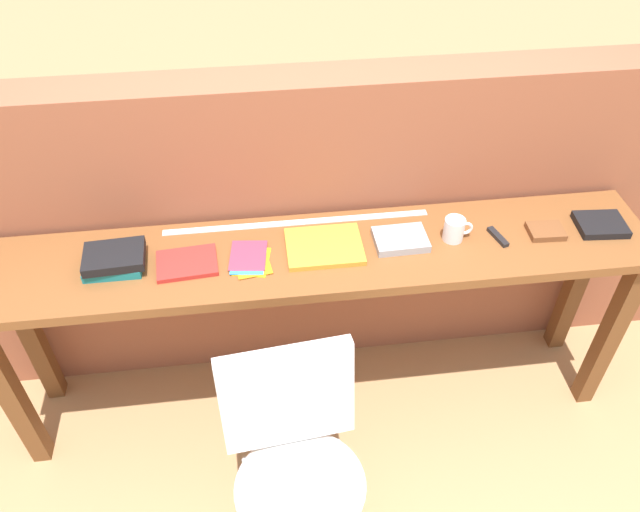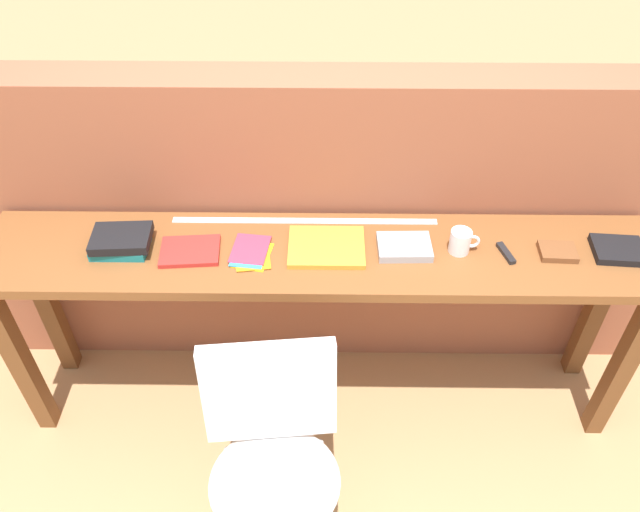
{
  "view_description": "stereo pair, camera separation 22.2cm",
  "coord_description": "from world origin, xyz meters",
  "px_view_note": "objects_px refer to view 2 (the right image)",
  "views": [
    {
      "loc": [
        -0.2,
        -1.38,
        2.4
      ],
      "look_at": [
        0.0,
        0.25,
        0.9
      ],
      "focal_mm": 35.0,
      "sensor_mm": 36.0,
      "label": 1
    },
    {
      "loc": [
        0.02,
        -1.39,
        2.4
      ],
      "look_at": [
        0.0,
        0.25,
        0.9
      ],
      "focal_mm": 35.0,
      "sensor_mm": 36.0,
      "label": 2
    }
  ],
  "objects_px": {
    "chair_white_moulded": "(273,451)",
    "book_open_centre": "(326,247)",
    "leather_journal_brown": "(558,252)",
    "book_stack_leftmost": "(121,242)",
    "mug": "(461,241)",
    "book_repair_rightmost": "(618,250)",
    "multitool_folded": "(506,253)",
    "magazine_cycling": "(190,251)",
    "pamphlet_pile_colourful": "(251,253)"
  },
  "relations": [
    {
      "from": "book_open_centre",
      "to": "book_repair_rightmost",
      "type": "distance_m",
      "value": 1.06
    },
    {
      "from": "pamphlet_pile_colourful",
      "to": "book_repair_rightmost",
      "type": "height_order",
      "value": "book_repair_rightmost"
    },
    {
      "from": "book_stack_leftmost",
      "to": "mug",
      "type": "relative_size",
      "value": 1.98
    },
    {
      "from": "mug",
      "to": "book_stack_leftmost",
      "type": "bearing_deg",
      "value": -179.69
    },
    {
      "from": "pamphlet_pile_colourful",
      "to": "book_repair_rightmost",
      "type": "bearing_deg",
      "value": 0.89
    },
    {
      "from": "pamphlet_pile_colourful",
      "to": "book_stack_leftmost",
      "type": "bearing_deg",
      "value": 177.57
    },
    {
      "from": "chair_white_moulded",
      "to": "book_repair_rightmost",
      "type": "height_order",
      "value": "book_repair_rightmost"
    },
    {
      "from": "book_stack_leftmost",
      "to": "multitool_folded",
      "type": "xyz_separation_m",
      "value": [
        1.39,
        -0.01,
        -0.03
      ]
    },
    {
      "from": "book_stack_leftmost",
      "to": "leather_journal_brown",
      "type": "xyz_separation_m",
      "value": [
        1.58,
        -0.01,
        -0.02
      ]
    },
    {
      "from": "chair_white_moulded",
      "to": "book_stack_leftmost",
      "type": "distance_m",
      "value": 0.92
    },
    {
      "from": "book_open_centre",
      "to": "leather_journal_brown",
      "type": "distance_m",
      "value": 0.84
    },
    {
      "from": "book_stack_leftmost",
      "to": "multitool_folded",
      "type": "bearing_deg",
      "value": -0.56
    },
    {
      "from": "book_stack_leftmost",
      "to": "mug",
      "type": "distance_m",
      "value": 1.23
    },
    {
      "from": "pamphlet_pile_colourful",
      "to": "book_open_centre",
      "type": "bearing_deg",
      "value": 6.13
    },
    {
      "from": "pamphlet_pile_colourful",
      "to": "book_open_centre",
      "type": "relative_size",
      "value": 0.73
    },
    {
      "from": "chair_white_moulded",
      "to": "mug",
      "type": "xyz_separation_m",
      "value": [
        0.66,
        0.61,
        0.4
      ]
    },
    {
      "from": "magazine_cycling",
      "to": "chair_white_moulded",
      "type": "bearing_deg",
      "value": -65.7
    },
    {
      "from": "book_open_centre",
      "to": "leather_journal_brown",
      "type": "height_order",
      "value": "leather_journal_brown"
    },
    {
      "from": "chair_white_moulded",
      "to": "magazine_cycling",
      "type": "xyz_separation_m",
      "value": [
        -0.32,
        0.59,
        0.36
      ]
    },
    {
      "from": "book_stack_leftmost",
      "to": "leather_journal_brown",
      "type": "distance_m",
      "value": 1.58
    },
    {
      "from": "book_stack_leftmost",
      "to": "magazine_cycling",
      "type": "height_order",
      "value": "book_stack_leftmost"
    },
    {
      "from": "mug",
      "to": "book_repair_rightmost",
      "type": "distance_m",
      "value": 0.57
    },
    {
      "from": "multitool_folded",
      "to": "leather_journal_brown",
      "type": "xyz_separation_m",
      "value": [
        0.19,
        0.01,
        0.0
      ]
    },
    {
      "from": "magazine_cycling",
      "to": "multitool_folded",
      "type": "relative_size",
      "value": 1.93
    },
    {
      "from": "book_stack_leftmost",
      "to": "book_open_centre",
      "type": "distance_m",
      "value": 0.74
    },
    {
      "from": "book_stack_leftmost",
      "to": "mug",
      "type": "height_order",
      "value": "mug"
    },
    {
      "from": "chair_white_moulded",
      "to": "pamphlet_pile_colourful",
      "type": "bearing_deg",
      "value": 99.69
    },
    {
      "from": "leather_journal_brown",
      "to": "mug",
      "type": "bearing_deg",
      "value": -179.71
    },
    {
      "from": "book_stack_leftmost",
      "to": "book_open_centre",
      "type": "bearing_deg",
      "value": 0.7
    },
    {
      "from": "magazine_cycling",
      "to": "pamphlet_pile_colourful",
      "type": "height_order",
      "value": "magazine_cycling"
    },
    {
      "from": "book_open_centre",
      "to": "mug",
      "type": "height_order",
      "value": "mug"
    },
    {
      "from": "mug",
      "to": "leather_journal_brown",
      "type": "distance_m",
      "value": 0.35
    },
    {
      "from": "book_open_centre",
      "to": "leather_journal_brown",
      "type": "bearing_deg",
      "value": -0.93
    },
    {
      "from": "chair_white_moulded",
      "to": "book_open_centre",
      "type": "distance_m",
      "value": 0.73
    },
    {
      "from": "mug",
      "to": "chair_white_moulded",
      "type": "bearing_deg",
      "value": -137.11
    },
    {
      "from": "chair_white_moulded",
      "to": "book_stack_leftmost",
      "type": "relative_size",
      "value": 4.1
    },
    {
      "from": "book_repair_rightmost",
      "to": "multitool_folded",
      "type": "bearing_deg",
      "value": -173.73
    },
    {
      "from": "book_stack_leftmost",
      "to": "book_repair_rightmost",
      "type": "relative_size",
      "value": 1.22
    },
    {
      "from": "multitool_folded",
      "to": "leather_journal_brown",
      "type": "bearing_deg",
      "value": 1.62
    },
    {
      "from": "multitool_folded",
      "to": "leather_journal_brown",
      "type": "relative_size",
      "value": 0.85
    },
    {
      "from": "chair_white_moulded",
      "to": "book_open_centre",
      "type": "xyz_separation_m",
      "value": [
        0.17,
        0.61,
        0.36
      ]
    },
    {
      "from": "book_stack_leftmost",
      "to": "pamphlet_pile_colourful",
      "type": "relative_size",
      "value": 1.08
    },
    {
      "from": "mug",
      "to": "leather_journal_brown",
      "type": "height_order",
      "value": "mug"
    },
    {
      "from": "chair_white_moulded",
      "to": "leather_journal_brown",
      "type": "height_order",
      "value": "leather_journal_brown"
    },
    {
      "from": "leather_journal_brown",
      "to": "book_stack_leftmost",
      "type": "bearing_deg",
      "value": -177.58
    },
    {
      "from": "pamphlet_pile_colourful",
      "to": "multitool_folded",
      "type": "distance_m",
      "value": 0.92
    },
    {
      "from": "mug",
      "to": "book_repair_rightmost",
      "type": "xyz_separation_m",
      "value": [
        0.57,
        -0.01,
        -0.03
      ]
    },
    {
      "from": "book_stack_leftmost",
      "to": "magazine_cycling",
      "type": "bearing_deg",
      "value": -3.9
    },
    {
      "from": "book_open_centre",
      "to": "leather_journal_brown",
      "type": "relative_size",
      "value": 2.13
    },
    {
      "from": "magazine_cycling",
      "to": "pamphlet_pile_colourful",
      "type": "bearing_deg",
      "value": -5.27
    }
  ]
}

